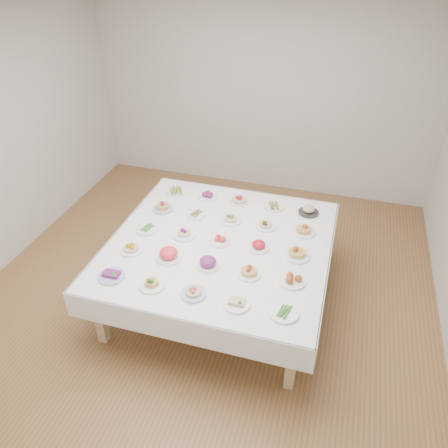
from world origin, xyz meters
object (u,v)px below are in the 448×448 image
(dish_12, at_px, (219,239))
(dish_24, at_px, (309,209))
(display_table, at_px, (220,247))
(dish_0, at_px, (111,273))

(dish_12, height_order, dish_24, dish_24)
(display_table, bearing_deg, dish_12, 147.62)
(display_table, relative_size, dish_0, 9.17)
(dish_0, xyz_separation_m, dish_24, (1.60, 1.61, 0.00))
(display_table, bearing_deg, dish_0, -135.13)
(dish_12, relative_size, dish_24, 0.97)
(display_table, distance_m, dish_12, 0.10)
(dish_0, distance_m, dish_12, 1.13)
(dish_0, height_order, dish_24, dish_24)
(dish_12, bearing_deg, dish_24, 44.97)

